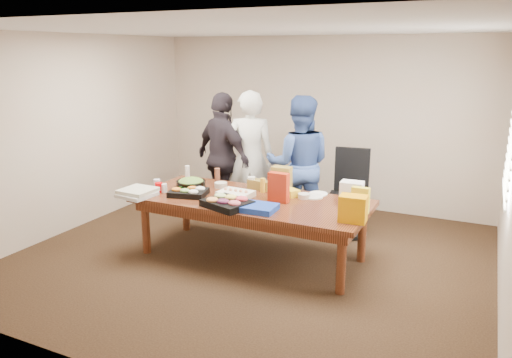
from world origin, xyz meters
The scene contains 37 objects.
floor centered at (0.00, 0.00, -0.01)m, with size 5.50×5.00×0.02m, color #47301E.
ceiling centered at (0.00, 0.00, 2.71)m, with size 5.50×5.00×0.02m, color white.
wall_back centered at (0.00, 2.50, 1.35)m, with size 5.50×0.04×2.70m, color beige.
wall_front centered at (0.00, -2.50, 1.35)m, with size 5.50×0.04×2.70m, color beige.
wall_left centered at (-2.75, 0.00, 1.35)m, with size 0.04×5.00×2.70m, color beige.
window_blinds centered at (2.68, 0.60, 1.50)m, with size 0.04×1.36×1.00m, color beige.
conference_table centered at (0.00, 0.00, 0.38)m, with size 2.80×1.20×0.75m, color #4C1C0F.
office_chair centered at (0.83, 1.24, 0.56)m, with size 0.57×0.57×1.13m, color black.
person_center centered at (-0.56, 1.09, 0.97)m, with size 0.71×0.46×1.94m, color silver.
person_right centered at (0.17, 1.14, 0.95)m, with size 0.92×0.72×1.89m, color #365298.
person_left centered at (-0.97, 1.05, 0.95)m, with size 1.11×0.46×1.90m, color black.
veggie_tray centered at (-0.76, -0.21, 0.78)m, with size 0.44×0.34×0.07m, color black.
fruit_tray centered at (-0.11, -0.41, 0.79)m, with size 0.51×0.40×0.08m, color black.
sheet_cake centered at (-0.21, -0.02, 0.79)m, with size 0.40×0.30×0.07m, color white.
salad_bowl centered at (-0.86, 0.01, 0.81)m, with size 0.37×0.37×0.12m, color black.
chip_bag_blue centered at (0.25, -0.38, 0.78)m, with size 0.43×0.33×0.07m, color #193BAA.
chip_bag_red centered at (0.34, 0.02, 0.93)m, with size 0.24×0.10×0.35m, color #B4290F.
chip_bag_yellow centered at (1.30, 0.03, 0.89)m, with size 0.19×0.08×0.29m, color yellow.
chip_bag_orange centered at (0.31, 0.13, 0.89)m, with size 0.18×0.08×0.28m, color orange.
mayo_jar centered at (-0.20, 0.42, 0.82)m, with size 0.10×0.10×0.15m, color white.
mustard_bottle centered at (0.01, 0.30, 0.84)m, with size 0.06×0.06×0.18m, color gold.
dressing_bottle centered at (-0.69, 0.38, 0.86)m, with size 0.07×0.07×0.22m, color brown.
ranch_bottle centered at (-1.20, 0.45, 0.84)m, with size 0.06×0.06×0.19m, color white.
banana_bunch centered at (0.36, 0.32, 0.79)m, with size 0.25×0.15×0.08m, color yellow.
bread_loaf centered at (-0.09, 0.42, 0.81)m, with size 0.30×0.13×0.12m, color olive.
kraft_bag centered at (0.20, 0.46, 0.91)m, with size 0.24×0.14×0.31m, color olive.
red_cup centered at (-1.17, -0.25, 0.81)m, with size 0.09×0.09×0.12m, color #C30003.
clear_cup_a centered at (-1.11, -0.22, 0.80)m, with size 0.08×0.08×0.11m, color white.
clear_cup_b centered at (-1.30, -0.11, 0.81)m, with size 0.09×0.09×0.12m, color white.
pizza_box_lower centered at (-1.30, -0.52, 0.77)m, with size 0.38×0.38×0.04m, color silver.
pizza_box_upper centered at (-1.30, -0.49, 0.82)m, with size 0.38×0.38×0.04m, color beige.
plate_a centered at (0.64, 0.37, 0.76)m, with size 0.25×0.25×0.01m, color silver.
plate_b centered at (0.67, 0.52, 0.76)m, with size 0.23×0.23×0.01m, color white.
dip_bowl_a centered at (0.56, 0.28, 0.78)m, with size 0.15×0.15×0.06m, color beige.
dip_bowl_b centered at (-0.58, 0.28, 0.78)m, with size 0.16×0.16×0.07m, color beige.
grocery_bag_white centered at (1.14, 0.30, 0.89)m, with size 0.25×0.18×0.27m, color white.
grocery_bag_yellow centered at (1.30, -0.27, 0.89)m, with size 0.28×0.19×0.28m, color #EE9900.
Camera 1 is at (2.46, -5.05, 2.47)m, focal length 34.39 mm.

